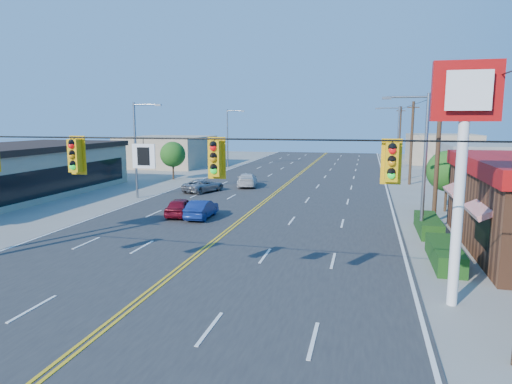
% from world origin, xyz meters
% --- Properties ---
extents(ground, '(160.00, 160.00, 0.00)m').
position_xyz_m(ground, '(0.00, 0.00, 0.00)').
color(ground, gray).
rests_on(ground, ground).
extents(road, '(20.00, 120.00, 0.06)m').
position_xyz_m(road, '(0.00, 20.00, 0.03)').
color(road, '#2D2D30').
rests_on(road, ground).
extents(signal_span, '(24.32, 0.34, 9.00)m').
position_xyz_m(signal_span, '(-0.12, 0.00, 4.89)').
color(signal_span, '#47301E').
rests_on(signal_span, ground).
extents(kfc_pylon, '(2.20, 0.36, 8.50)m').
position_xyz_m(kfc_pylon, '(11.00, 4.00, 6.04)').
color(kfc_pylon, white).
rests_on(kfc_pylon, ground).
extents(streetlight_se, '(2.55, 0.25, 8.00)m').
position_xyz_m(streetlight_se, '(10.79, 14.00, 4.51)').
color(streetlight_se, gray).
rests_on(streetlight_se, ground).
extents(streetlight_ne, '(2.55, 0.25, 8.00)m').
position_xyz_m(streetlight_ne, '(10.79, 38.00, 4.51)').
color(streetlight_ne, gray).
rests_on(streetlight_ne, ground).
extents(streetlight_sw, '(2.55, 0.25, 8.00)m').
position_xyz_m(streetlight_sw, '(-10.79, 22.00, 4.51)').
color(streetlight_sw, gray).
rests_on(streetlight_sw, ground).
extents(streetlight_nw, '(2.55, 0.25, 8.00)m').
position_xyz_m(streetlight_nw, '(-10.79, 48.00, 4.51)').
color(streetlight_nw, gray).
rests_on(streetlight_nw, ground).
extents(utility_pole_near, '(0.28, 0.28, 8.40)m').
position_xyz_m(utility_pole_near, '(12.20, 18.00, 4.20)').
color(utility_pole_near, '#47301E').
rests_on(utility_pole_near, ground).
extents(utility_pole_mid, '(0.28, 0.28, 8.40)m').
position_xyz_m(utility_pole_mid, '(12.20, 36.00, 4.20)').
color(utility_pole_mid, '#47301E').
rests_on(utility_pole_mid, ground).
extents(utility_pole_far, '(0.28, 0.28, 8.40)m').
position_xyz_m(utility_pole_far, '(12.20, 54.00, 4.20)').
color(utility_pole_far, '#47301E').
rests_on(utility_pole_far, ground).
extents(tree_kfc_rear, '(2.94, 2.94, 4.41)m').
position_xyz_m(tree_kfc_rear, '(13.50, 22.00, 2.93)').
color(tree_kfc_rear, '#47301E').
rests_on(tree_kfc_rear, ground).
extents(tree_west, '(2.80, 2.80, 4.20)m').
position_xyz_m(tree_west, '(-13.00, 34.00, 2.79)').
color(tree_west, '#47301E').
rests_on(tree_west, ground).
extents(bld_east_mid, '(12.00, 10.00, 4.00)m').
position_xyz_m(bld_east_mid, '(22.00, 40.00, 2.00)').
color(bld_east_mid, gray).
rests_on(bld_east_mid, ground).
extents(bld_west_far, '(11.00, 12.00, 4.20)m').
position_xyz_m(bld_west_far, '(-20.00, 48.00, 2.10)').
color(bld_west_far, tan).
rests_on(bld_west_far, ground).
extents(bld_east_far, '(10.00, 10.00, 4.40)m').
position_xyz_m(bld_east_far, '(19.00, 62.00, 2.20)').
color(bld_east_far, tan).
rests_on(bld_east_far, ground).
extents(car_magenta, '(1.97, 3.83, 1.25)m').
position_xyz_m(car_magenta, '(-4.41, 15.75, 0.62)').
color(car_magenta, maroon).
rests_on(car_magenta, ground).
extents(car_blue, '(1.42, 3.75, 1.22)m').
position_xyz_m(car_blue, '(-2.76, 15.44, 0.61)').
color(car_blue, navy).
rests_on(car_blue, ground).
extents(car_white, '(2.74, 4.80, 1.31)m').
position_xyz_m(car_white, '(-3.54, 30.35, 0.66)').
color(car_white, silver).
rests_on(car_white, ground).
extents(car_silver, '(3.41, 4.69, 1.19)m').
position_xyz_m(car_silver, '(-6.53, 26.08, 0.59)').
color(car_silver, gray).
rests_on(car_silver, ground).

